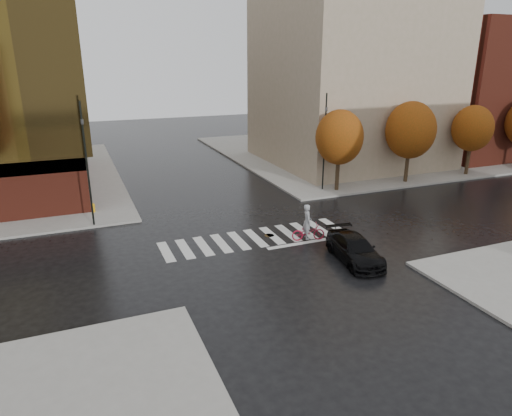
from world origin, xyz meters
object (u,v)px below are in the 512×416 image
Objects in this scene: sedan at (354,249)px; traffic_light_ne at (325,135)px; cyclist at (308,228)px; fire_hydrant at (93,207)px; traffic_light_nw at (86,155)px.

traffic_light_ne reaches higher than sedan.
cyclist reaches higher than sedan.
cyclist is 3.51× the size of fire_hydrant.
traffic_light_nw is (-12.73, 10.81, 4.04)m from sedan.
fire_hydrant is (-11.62, 9.96, -0.27)m from cyclist.
traffic_light_nw is 1.02× the size of traffic_light_ne.
sedan is 17.18m from traffic_light_nw.
traffic_light_nw is 4.98m from fire_hydrant.
traffic_light_nw is 12.19× the size of fire_hydrant.
fire_hydrant is (0.15, 2.66, -4.21)m from traffic_light_nw.
fire_hydrant is at bearing -26.48° from traffic_light_ne.
cyclist is 0.29× the size of traffic_light_nw.
sedan is at bearing -151.07° from cyclist.
traffic_light_ne is (6.23, 8.97, 3.82)m from cyclist.
traffic_light_nw reaches higher than sedan.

